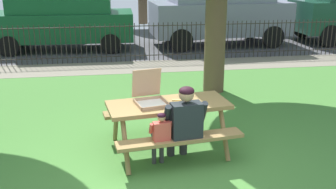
{
  "coord_description": "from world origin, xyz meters",
  "views": [
    {
      "loc": [
        -0.68,
        -4.57,
        2.74
      ],
      "look_at": [
        0.22,
        1.45,
        0.75
      ],
      "focal_mm": 42.81,
      "sensor_mm": 36.0,
      "label": 1
    }
  ],
  "objects_px": {
    "picnic_table_foreground": "(168,114)",
    "pizza_slice_on_table": "(178,102)",
    "pizza_box_open": "(150,95)",
    "child_at_table": "(160,134)",
    "adult_at_table": "(184,121)",
    "parked_car_right": "(220,8)",
    "parked_car_center": "(62,16)"
  },
  "relations": [
    {
      "from": "picnic_table_foreground",
      "to": "adult_at_table",
      "type": "relative_size",
      "value": 1.67
    },
    {
      "from": "pizza_slice_on_table",
      "to": "adult_at_table",
      "type": "bearing_deg",
      "value": -89.87
    },
    {
      "from": "pizza_box_open",
      "to": "adult_at_table",
      "type": "distance_m",
      "value": 0.71
    },
    {
      "from": "child_at_table",
      "to": "parked_car_right",
      "type": "distance_m",
      "value": 9.27
    },
    {
      "from": "parked_car_right",
      "to": "parked_car_center",
      "type": "bearing_deg",
      "value": -180.0
    },
    {
      "from": "pizza_slice_on_table",
      "to": "child_at_table",
      "type": "xyz_separation_m",
      "value": [
        -0.34,
        -0.56,
        -0.26
      ]
    },
    {
      "from": "child_at_table",
      "to": "adult_at_table",
      "type": "bearing_deg",
      "value": 12.27
    },
    {
      "from": "pizza_slice_on_table",
      "to": "child_at_table",
      "type": "distance_m",
      "value": 0.7
    },
    {
      "from": "picnic_table_foreground",
      "to": "child_at_table",
      "type": "xyz_separation_m",
      "value": [
        -0.19,
        -0.56,
        -0.08
      ]
    },
    {
      "from": "picnic_table_foreground",
      "to": "parked_car_center",
      "type": "distance_m",
      "value": 8.44
    },
    {
      "from": "pizza_slice_on_table",
      "to": "pizza_box_open",
      "type": "bearing_deg",
      "value": 174.63
    },
    {
      "from": "adult_at_table",
      "to": "parked_car_center",
      "type": "xyz_separation_m",
      "value": [
        -2.47,
        8.58,
        0.44
      ]
    },
    {
      "from": "pizza_slice_on_table",
      "to": "child_at_table",
      "type": "relative_size",
      "value": 0.29
    },
    {
      "from": "parked_car_center",
      "to": "child_at_table",
      "type": "bearing_deg",
      "value": -76.19
    },
    {
      "from": "pizza_box_open",
      "to": "adult_at_table",
      "type": "relative_size",
      "value": 0.49
    },
    {
      "from": "picnic_table_foreground",
      "to": "pizza_slice_on_table",
      "type": "relative_size",
      "value": 8.1
    },
    {
      "from": "picnic_table_foreground",
      "to": "parked_car_center",
      "type": "xyz_separation_m",
      "value": [
        -2.32,
        8.1,
        0.5
      ]
    },
    {
      "from": "child_at_table",
      "to": "pizza_box_open",
      "type": "bearing_deg",
      "value": 97.75
    },
    {
      "from": "adult_at_table",
      "to": "parked_car_right",
      "type": "height_order",
      "value": "parked_car_right"
    },
    {
      "from": "pizza_box_open",
      "to": "parked_car_right",
      "type": "relative_size",
      "value": 0.12
    },
    {
      "from": "picnic_table_foreground",
      "to": "parked_car_right",
      "type": "distance_m",
      "value": 8.67
    },
    {
      "from": "parked_car_right",
      "to": "adult_at_table",
      "type": "bearing_deg",
      "value": -108.52
    },
    {
      "from": "picnic_table_foreground",
      "to": "child_at_table",
      "type": "distance_m",
      "value": 0.6
    },
    {
      "from": "picnic_table_foreground",
      "to": "parked_car_center",
      "type": "relative_size",
      "value": 0.43
    },
    {
      "from": "parked_car_center",
      "to": "parked_car_right",
      "type": "xyz_separation_m",
      "value": [
        5.35,
        0.0,
        0.21
      ]
    },
    {
      "from": "adult_at_table",
      "to": "pizza_slice_on_table",
      "type": "bearing_deg",
      "value": 90.13
    },
    {
      "from": "picnic_table_foreground",
      "to": "pizza_slice_on_table",
      "type": "height_order",
      "value": "pizza_slice_on_table"
    },
    {
      "from": "picnic_table_foreground",
      "to": "pizza_box_open",
      "type": "xyz_separation_m",
      "value": [
        -0.28,
        0.04,
        0.29
      ]
    },
    {
      "from": "adult_at_table",
      "to": "parked_car_right",
      "type": "xyz_separation_m",
      "value": [
        2.87,
        8.58,
        0.65
      ]
    },
    {
      "from": "pizza_box_open",
      "to": "parked_car_center",
      "type": "bearing_deg",
      "value": 104.25
    },
    {
      "from": "parked_car_right",
      "to": "picnic_table_foreground",
      "type": "bearing_deg",
      "value": -110.47
    },
    {
      "from": "picnic_table_foreground",
      "to": "adult_at_table",
      "type": "xyz_separation_m",
      "value": [
        0.15,
        -0.49,
        0.06
      ]
    }
  ]
}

